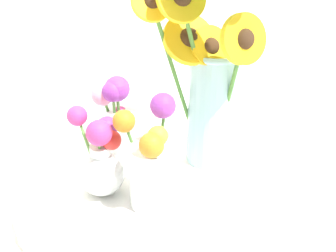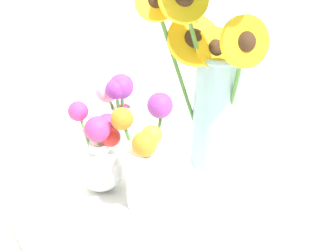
{
  "view_description": "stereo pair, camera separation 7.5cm",
  "coord_description": "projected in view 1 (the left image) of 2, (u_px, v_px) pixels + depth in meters",
  "views": [
    {
      "loc": [
        -0.32,
        -0.5,
        0.48
      ],
      "look_at": [
        0.03,
        0.07,
        0.13
      ],
      "focal_mm": 50.0,
      "sensor_mm": 36.0,
      "label": 1
    },
    {
      "loc": [
        -0.25,
        -0.54,
        0.48
      ],
      "look_at": [
        0.03,
        0.07,
        0.13
      ],
      "focal_mm": 50.0,
      "sensor_mm": 36.0,
      "label": 2
    }
  ],
  "objects": [
    {
      "name": "ground_plane",
      "position": [
        176.0,
        217.0,
        0.75
      ],
      "size": [
        6.0,
        6.0,
        0.0
      ],
      "primitive_type": "plane",
      "color": "silver"
    },
    {
      "name": "serving_tray",
      "position": [
        168.0,
        187.0,
        0.81
      ],
      "size": [
        0.52,
        0.52,
        0.02
      ],
      "color": "white",
      "rests_on": "ground_plane"
    },
    {
      "name": "mason_jar_sunflowers",
      "position": [
        210.0,
        82.0,
        0.8
      ],
      "size": [
        0.25,
        0.23,
        0.35
      ],
      "color": "#9ED1D6",
      "rests_on": "serving_tray"
    },
    {
      "name": "vase_small_center",
      "position": [
        152.0,
        164.0,
        0.72
      ],
      "size": [
        0.09,
        0.11,
        0.19
      ],
      "color": "white",
      "rests_on": "serving_tray"
    },
    {
      "name": "vase_bulb_right",
      "position": [
        101.0,
        159.0,
        0.75
      ],
      "size": [
        0.08,
        0.08,
        0.16
      ],
      "color": "white",
      "rests_on": "serving_tray"
    },
    {
      "name": "vase_small_back",
      "position": [
        120.0,
        123.0,
        0.82
      ],
      "size": [
        0.08,
        0.06,
        0.18
      ],
      "color": "white",
      "rests_on": "serving_tray"
    }
  ]
}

